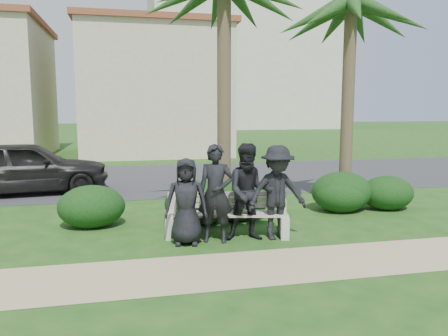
{
  "coord_description": "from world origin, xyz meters",
  "views": [
    {
      "loc": [
        -2.64,
        -8.33,
        2.53
      ],
      "look_at": [
        -0.56,
        1.0,
        1.26
      ],
      "focal_mm": 35.0,
      "sensor_mm": 36.0,
      "label": 1
    }
  ],
  "objects_px": {
    "park_bench": "(227,218)",
    "man_a": "(186,201)",
    "man_c": "(249,192)",
    "man_b": "(216,193)",
    "car_a": "(27,167)",
    "man_d": "(277,193)",
    "palm_right": "(351,7)"
  },
  "relations": [
    {
      "from": "palm_right",
      "to": "man_a",
      "type": "bearing_deg",
      "value": -152.57
    },
    {
      "from": "park_bench",
      "to": "car_a",
      "type": "distance_m",
      "value": 7.6
    },
    {
      "from": "man_a",
      "to": "man_b",
      "type": "bearing_deg",
      "value": 11.69
    },
    {
      "from": "man_a",
      "to": "man_c",
      "type": "height_order",
      "value": "man_c"
    },
    {
      "from": "man_c",
      "to": "car_a",
      "type": "distance_m",
      "value": 8.08
    },
    {
      "from": "man_c",
      "to": "car_a",
      "type": "xyz_separation_m",
      "value": [
        -5.3,
        6.1,
        -0.14
      ]
    },
    {
      "from": "park_bench",
      "to": "man_d",
      "type": "height_order",
      "value": "man_d"
    },
    {
      "from": "man_d",
      "to": "palm_right",
      "type": "distance_m",
      "value": 5.53
    },
    {
      "from": "palm_right",
      "to": "car_a",
      "type": "height_order",
      "value": "palm_right"
    },
    {
      "from": "man_b",
      "to": "man_c",
      "type": "height_order",
      "value": "man_c"
    },
    {
      "from": "man_d",
      "to": "car_a",
      "type": "bearing_deg",
      "value": 130.88
    },
    {
      "from": "man_b",
      "to": "car_a",
      "type": "height_order",
      "value": "man_b"
    },
    {
      "from": "man_c",
      "to": "palm_right",
      "type": "relative_size",
      "value": 0.31
    },
    {
      "from": "park_bench",
      "to": "man_b",
      "type": "relative_size",
      "value": 1.34
    },
    {
      "from": "park_bench",
      "to": "man_c",
      "type": "distance_m",
      "value": 0.75
    },
    {
      "from": "man_a",
      "to": "man_d",
      "type": "height_order",
      "value": "man_d"
    },
    {
      "from": "man_a",
      "to": "man_c",
      "type": "distance_m",
      "value": 1.24
    },
    {
      "from": "park_bench",
      "to": "man_c",
      "type": "xyz_separation_m",
      "value": [
        0.38,
        -0.32,
        0.57
      ]
    },
    {
      "from": "park_bench",
      "to": "man_a",
      "type": "xyz_separation_m",
      "value": [
        -0.86,
        -0.32,
        0.44
      ]
    },
    {
      "from": "park_bench",
      "to": "car_a",
      "type": "height_order",
      "value": "car_a"
    },
    {
      "from": "park_bench",
      "to": "man_b",
      "type": "xyz_separation_m",
      "value": [
        -0.29,
        -0.3,
        0.56
      ]
    },
    {
      "from": "man_d",
      "to": "car_a",
      "type": "xyz_separation_m",
      "value": [
        -5.86,
        6.15,
        -0.12
      ]
    },
    {
      "from": "man_a",
      "to": "car_a",
      "type": "distance_m",
      "value": 7.33
    },
    {
      "from": "man_b",
      "to": "man_d",
      "type": "bearing_deg",
      "value": 13.99
    },
    {
      "from": "man_c",
      "to": "car_a",
      "type": "bearing_deg",
      "value": 139.79
    },
    {
      "from": "man_a",
      "to": "man_c",
      "type": "xyz_separation_m",
      "value": [
        1.24,
        0.0,
        0.13
      ]
    },
    {
      "from": "man_a",
      "to": "palm_right",
      "type": "xyz_separation_m",
      "value": [
        4.52,
        2.34,
        4.28
      ]
    },
    {
      "from": "man_b",
      "to": "man_c",
      "type": "xyz_separation_m",
      "value": [
        0.66,
        -0.02,
        0.0
      ]
    },
    {
      "from": "palm_right",
      "to": "car_a",
      "type": "bearing_deg",
      "value": 156.36
    },
    {
      "from": "man_b",
      "to": "car_a",
      "type": "distance_m",
      "value": 7.65
    },
    {
      "from": "park_bench",
      "to": "palm_right",
      "type": "distance_m",
      "value": 6.3
    },
    {
      "from": "man_a",
      "to": "man_b",
      "type": "distance_m",
      "value": 0.59
    }
  ]
}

